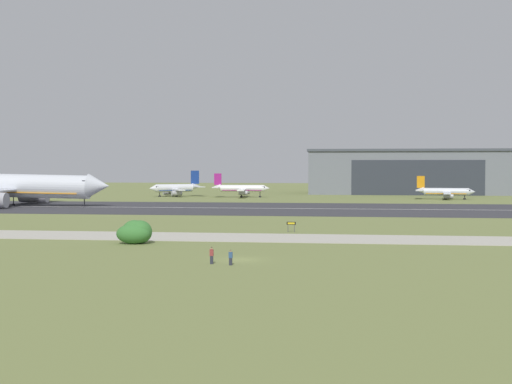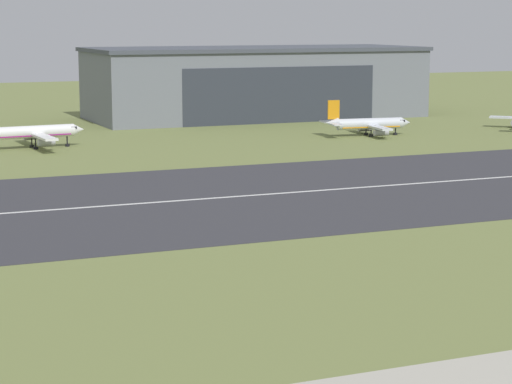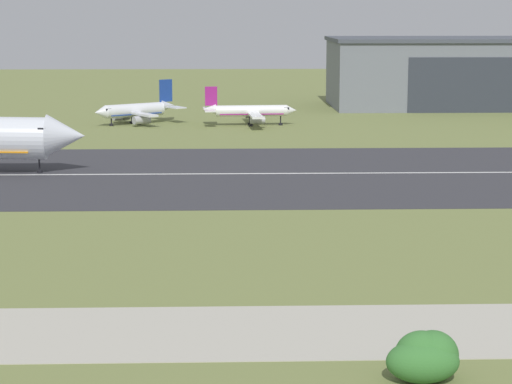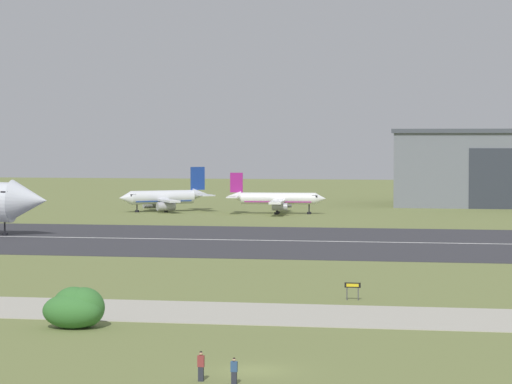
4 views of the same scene
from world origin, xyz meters
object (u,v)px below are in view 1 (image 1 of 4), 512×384
spectator_left (212,255)px  spectator_right (231,257)px  airplane_landing (4,186)px  runway_sign (291,224)px  shrub_clump (136,233)px  airplane_parked_far_east (445,192)px  airplane_parked_west (241,189)px  airplane_parked_centre (175,188)px

spectator_left → spectator_right: 2.29m
airplane_landing → runway_sign: (80.56, -62.98, -3.99)m
airplane_landing → shrub_clump: size_ratio=12.27×
airplane_parked_far_east → spectator_left: (-44.30, -154.89, -1.39)m
shrub_clump → spectator_left: shrub_clump is taller
airplane_landing → spectator_right: 127.94m
airplane_parked_far_east → airplane_parked_west: bearing=174.8°
airplane_parked_west → spectator_right: bearing=-81.7°
airplane_parked_far_east → spectator_right: 161.19m
spectator_right → airplane_landing: bearing=127.2°
airplane_parked_far_east → runway_sign: (-38.89, -116.74, -1.15)m
spectator_right → spectator_left: bearing=162.5°
airplane_parked_far_east → shrub_clump: bearing=-113.1°
airplane_landing → spectator_left: 126.07m
shrub_clump → spectator_right: (16.22, -18.99, -0.65)m
airplane_landing → spectator_left: (75.15, -101.14, -4.23)m
spectator_left → airplane_parked_far_east: bearing=74.0°
airplane_parked_west → spectator_left: bearing=-82.4°
airplane_parked_west → airplane_parked_centre: bearing=171.9°
spectator_left → airplane_parked_centre: bearing=105.3°
airplane_parked_west → shrub_clump: size_ratio=4.54×
airplane_parked_far_east → airplane_landing: bearing=-155.8°
airplane_parked_west → shrub_clump: (7.47, -142.53, -1.41)m
airplane_parked_centre → runway_sign: airplane_parked_centre is taller
spectator_right → shrub_clump: bearing=130.5°
airplane_landing → airplane_parked_far_east: airplane_landing is taller
spectator_right → airplane_parked_west: bearing=98.3°
airplane_parked_west → runway_sign: size_ratio=13.30×
airplane_parked_far_east → airplane_parked_centre: bearing=174.1°
airplane_landing → airplane_parked_far_east: bearing=24.2°
airplane_landing → airplane_parked_far_east: (119.45, 53.76, -2.84)m
airplane_landing → airplane_parked_west: bearing=48.1°
airplane_parked_far_east → spectator_left: size_ratio=10.13×
airplane_landing → airplane_parked_west: airplane_landing is taller
airplane_landing → runway_sign: size_ratio=36.00×
airplane_parked_centre → shrub_clump: (30.97, -145.90, -1.29)m
airplane_parked_far_east → runway_sign: size_ratio=11.54×
spectator_left → airplane_parked_west: bearing=97.6°
airplane_landing → airplane_parked_west: (53.65, 59.70, -2.29)m
airplane_parked_centre → spectator_left: airplane_parked_centre is taller
airplane_parked_centre → airplane_parked_far_east: (89.31, -9.31, -0.43)m
airplane_landing → shrub_clump: (61.12, -82.84, -3.70)m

